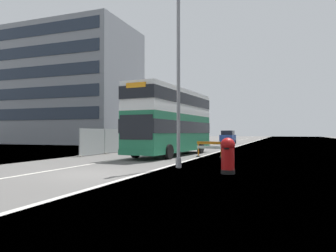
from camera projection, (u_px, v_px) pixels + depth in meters
name	position (u px, v px, depth m)	size (l,w,h in m)	color
ground	(100.00, 176.00, 13.42)	(140.00, 280.00, 0.10)	#565451
double_decker_bus	(172.00, 121.00, 24.66)	(3.44, 11.33, 5.09)	#1E6B47
lamppost_foreground	(178.00, 79.00, 16.08)	(0.29, 0.70, 9.55)	gray
red_pillar_postbox	(228.00, 154.00, 13.62)	(0.63, 0.63, 1.56)	black
roadworks_barrier	(210.00, 147.00, 22.78)	(1.93, 0.65, 1.13)	orange
construction_site_fence	(153.00, 139.00, 35.68)	(0.44, 27.40, 2.14)	#A8AAAD
car_oncoming_near	(193.00, 138.00, 43.61)	(2.04, 4.54, 2.26)	slate
car_receding_mid	(228.00, 138.00, 49.59)	(2.10, 4.30, 2.09)	navy
bare_tree_far_verge_near	(145.00, 128.00, 53.92)	(2.78, 2.40, 4.73)	#4C3D2D
bare_tree_far_verge_mid	(188.00, 130.00, 67.42)	(2.30, 2.32, 4.45)	#4C3D2D
backdrop_office_block	(61.00, 88.00, 52.84)	(24.77, 13.07, 18.60)	gray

